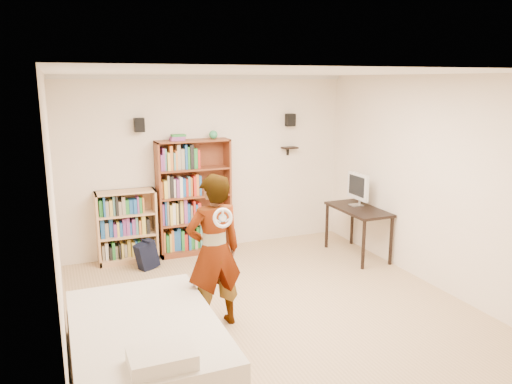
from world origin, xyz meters
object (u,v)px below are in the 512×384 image
computer_desk (357,232)px  tall_bookshelf (194,197)px  person (214,251)px  daybed (146,340)px  low_bookshelf (127,227)px

computer_desk → tall_bookshelf: bearing=154.5°
tall_bookshelf → person: (-0.43, -2.36, -0.04)m
daybed → person: bearing=35.0°
tall_bookshelf → daybed: (-1.28, -2.96, -0.58)m
person → low_bookshelf: bearing=-80.4°
tall_bookshelf → person: tall_bookshelf is taller
tall_bookshelf → person: bearing=-100.3°
tall_bookshelf → low_bookshelf: bearing=179.9°
computer_desk → person: size_ratio=0.65×
low_bookshelf → person: size_ratio=0.63×
low_bookshelf → computer_desk: size_ratio=0.97×
low_bookshelf → computer_desk: (3.27, -1.07, -0.16)m
computer_desk → daybed: 4.00m
person → computer_desk: bearing=-158.8°
daybed → person: 1.18m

